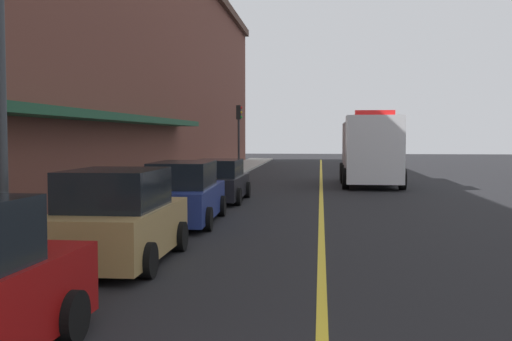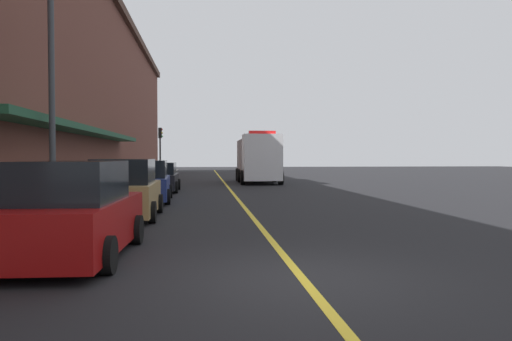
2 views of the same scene
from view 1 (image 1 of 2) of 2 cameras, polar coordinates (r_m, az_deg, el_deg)
ground_plane at (r=28.82m, az=6.08°, el=-1.74°), size 112.00×112.00×0.00m
sidewalk_left at (r=29.47m, az=-6.07°, el=-1.49°), size 2.40×70.00×0.15m
lane_center_stripe at (r=28.82m, az=6.08°, el=-1.74°), size 0.16×70.00×0.01m
brick_building_left at (r=30.31m, az=-16.95°, el=10.44°), size 9.78×64.00×12.71m
parked_car_1 at (r=12.37m, az=-12.72°, el=-4.47°), size 2.13×4.18×1.86m
parked_car_2 at (r=17.67m, az=-6.68°, el=-2.22°), size 2.12×4.93×1.77m
parked_car_3 at (r=23.42m, az=-3.45°, el=-1.03°), size 2.02×4.57×1.60m
box_truck at (r=31.65m, az=10.56°, el=1.84°), size 2.97×7.72×3.67m
parking_meter_0 at (r=20.19m, az=-9.25°, el=-0.89°), size 0.14×0.18×1.33m
parking_meter_2 at (r=13.28m, az=-17.63°, el=-3.15°), size 0.14×0.18×1.33m
street_lamp_left at (r=12.53m, az=-22.72°, el=11.69°), size 0.44×0.44×6.94m
traffic_light_near at (r=39.54m, az=-1.61°, el=4.20°), size 0.38×0.36×4.30m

